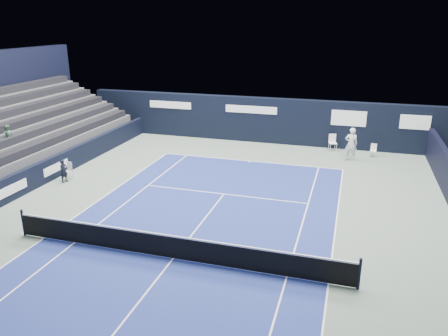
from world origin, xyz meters
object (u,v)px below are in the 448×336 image
Objects in this scene: tennis_net at (173,246)px; tennis_player at (351,144)px; line_judge_chair at (68,170)px; folding_chair_back_a at (333,141)px; folding_chair_back_b at (373,149)px.

tennis_net is 15.11m from tennis_player.
line_judge_chair is at bearing -151.17° from tennis_player.
tennis_player is at bearing 67.40° from tennis_net.
tennis_player reaches higher than tennis_net.
tennis_player is (1.17, -1.83, 0.40)m from folding_chair_back_a.
tennis_net reaches higher than folding_chair_back_b.
folding_chair_back_a is at bearing 57.71° from line_judge_chair.
tennis_player is (5.80, 13.94, 0.50)m from tennis_net.
folding_chair_back_b is 16.70m from tennis_net.
line_judge_chair is (-13.23, -9.75, -0.06)m from folding_chair_back_a.
folding_chair_back_b is at bearing 39.79° from tennis_player.
folding_chair_back_a is 2.64m from folding_chair_back_b.
folding_chair_back_b is 0.40× the size of tennis_player.
line_judge_chair reaches higher than folding_chair_back_b.
folding_chair_back_b is 0.06× the size of tennis_net.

